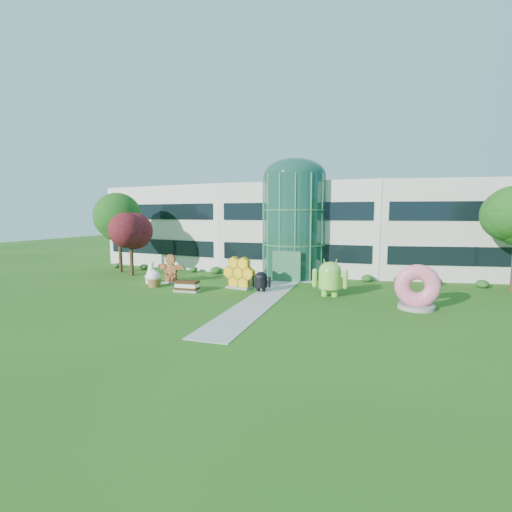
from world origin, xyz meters
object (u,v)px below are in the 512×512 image
(donut, at_px, (417,286))
(gingerbread, at_px, (171,268))
(android_black, at_px, (261,280))
(android_green, at_px, (330,276))

(donut, xyz_separation_m, gingerbread, (-19.97, 3.18, -0.18))
(android_black, height_order, donut, donut)
(android_green, distance_m, donut, 6.12)
(android_black, bearing_deg, gingerbread, 173.24)
(android_black, xyz_separation_m, gingerbread, (-8.82, 1.23, 0.36))
(android_green, relative_size, donut, 1.04)
(android_green, distance_m, android_black, 5.39)
(donut, distance_m, gingerbread, 20.22)
(android_green, relative_size, gingerbread, 1.09)
(android_black, bearing_deg, android_green, 1.75)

